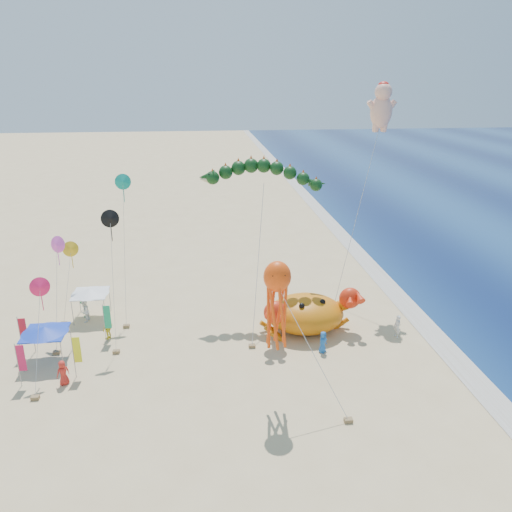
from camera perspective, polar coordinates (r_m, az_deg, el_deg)
The scene contains 11 objects.
ground at distance 39.22m, azimuth 3.28°, elevation -9.85°, with size 320.00×320.00×0.00m, color #D1B784.
foam_strip at distance 42.74m, azimuth 19.53°, elevation -8.40°, with size 320.00×320.00×0.00m, color silver.
crab_inflatable at distance 40.35m, azimuth 5.74°, elevation -6.46°, with size 8.29×6.55×3.63m.
dragon_kite at distance 41.31m, azimuth 0.70°, elevation 8.91°, with size 10.29×8.78×12.71m.
cherub_kite at distance 45.52m, azimuth 14.17°, elevation 16.26°, with size 5.28×4.25×19.02m.
octopus_kite at distance 29.68m, azimuth 2.45°, elevation -4.86°, with size 5.04×3.75×9.35m.
canopy_blue at distance 38.81m, azimuth -23.00°, elevation -7.80°, with size 3.22×3.22×2.71m.
canopy_white at distance 44.13m, azimuth -18.44°, elevation -3.85°, with size 3.10×3.10×2.71m.
feather_flags at distance 38.19m, azimuth -21.70°, elevation -8.80°, with size 6.28×5.45×3.20m.
beachgoers at distance 40.25m, azimuth -11.99°, elevation -8.05°, with size 25.86×11.08×1.86m.
small_kites at distance 40.05m, azimuth -19.21°, elevation 1.07°, with size 6.13×13.07×11.95m.
Camera 1 is at (-6.03, -33.54, 19.43)m, focal length 35.00 mm.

